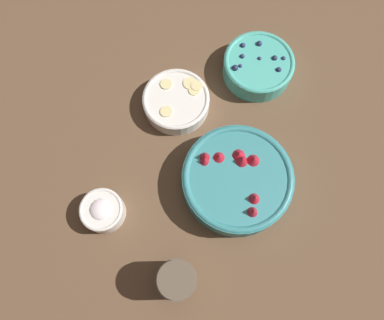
{
  "coord_description": "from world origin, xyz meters",
  "views": [
    {
      "loc": [
        -0.26,
        -0.11,
        0.86
      ],
      "look_at": [
        -0.05,
        0.04,
        0.05
      ],
      "focal_mm": 35.0,
      "sensor_mm": 36.0,
      "label": 1
    }
  ],
  "objects": [
    {
      "name": "bowl_strawberries",
      "position": [
        -0.02,
        -0.07,
        0.04
      ],
      "size": [
        0.25,
        0.25,
        0.09
      ],
      "color": "teal",
      "rests_on": "ground_plane"
    },
    {
      "name": "bowl_bananas",
      "position": [
        0.06,
        0.17,
        0.03
      ],
      "size": [
        0.17,
        0.17,
        0.04
      ],
      "color": "silver",
      "rests_on": "ground_plane"
    },
    {
      "name": "bowl_cream",
      "position": [
        -0.26,
        0.14,
        0.03
      ],
      "size": [
        0.1,
        0.1,
        0.06
      ],
      "color": "silver",
      "rests_on": "ground_plane"
    },
    {
      "name": "jar_chocolate",
      "position": [
        -0.27,
        -0.09,
        0.05
      ],
      "size": [
        0.08,
        0.08,
        0.11
      ],
      "color": "brown",
      "rests_on": "ground_plane"
    },
    {
      "name": "bowl_blueberries",
      "position": [
        0.26,
        0.06,
        0.03
      ],
      "size": [
        0.18,
        0.18,
        0.06
      ],
      "color": "#47AD9E",
      "rests_on": "ground_plane"
    },
    {
      "name": "ground_plane",
      "position": [
        0.0,
        0.0,
        0.0
      ],
      "size": [
        4.0,
        4.0,
        0.0
      ],
      "primitive_type": "plane",
      "color": "brown"
    }
  ]
}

